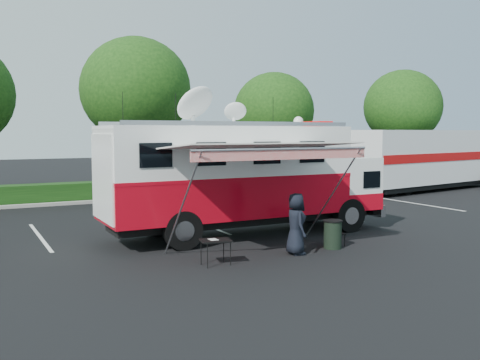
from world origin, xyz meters
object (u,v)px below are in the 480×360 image
object	(u,v)px
semi_trailer	(428,159)
command_truck	(244,176)
folding_table	(216,241)
trash_bin	(333,234)

from	to	relation	value
semi_trailer	command_truck	bearing A→B (deg)	-156.03
command_truck	folding_table	bearing A→B (deg)	-128.54
command_truck	semi_trailer	xyz separation A→B (m)	(16.89, 7.51, -0.12)
folding_table	trash_bin	world-z (taller)	trash_bin
command_truck	trash_bin	bearing A→B (deg)	-65.99
command_truck	semi_trailer	bearing A→B (deg)	23.97
folding_table	trash_bin	distance (m)	4.12
folding_table	semi_trailer	world-z (taller)	semi_trailer
command_truck	semi_trailer	distance (m)	18.48
trash_bin	semi_trailer	distance (m)	18.86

